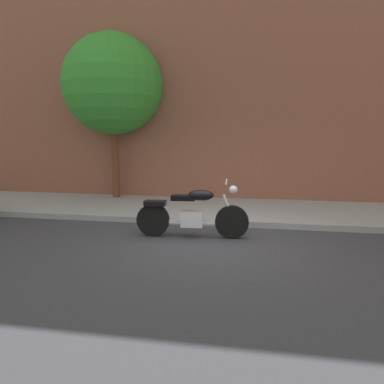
{
  "coord_description": "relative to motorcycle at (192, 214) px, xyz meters",
  "views": [
    {
      "loc": [
        0.89,
        -6.83,
        2.09
      ],
      "look_at": [
        -0.39,
        0.3,
        0.94
      ],
      "focal_mm": 34.23,
      "sensor_mm": 36.0,
      "label": 1
    }
  ],
  "objects": [
    {
      "name": "motorcycle",
      "position": [
        0.0,
        0.0,
        0.0
      ],
      "size": [
        2.29,
        0.7,
        1.17
      ],
      "color": "black",
      "rests_on": "ground"
    },
    {
      "name": "sidewalk",
      "position": [
        0.4,
        2.45,
        -0.41
      ],
      "size": [
        21.81,
        3.0,
        0.14
      ],
      "primitive_type": "cube",
      "color": "gray",
      "rests_on": "ground"
    },
    {
      "name": "building_facade",
      "position": [
        0.4,
        4.2,
        4.23
      ],
      "size": [
        21.81,
        0.5,
        9.43
      ],
      "primitive_type": "cube",
      "color": "brown",
      "rests_on": "ground"
    },
    {
      "name": "ground_plane",
      "position": [
        0.4,
        -0.31,
        -0.48
      ],
      "size": [
        60.0,
        60.0,
        0.0
      ],
      "primitive_type": "plane",
      "color": "#38383D"
    },
    {
      "name": "street_tree",
      "position": [
        -3.03,
        3.52,
        3.04
      ],
      "size": [
        2.97,
        2.97,
        5.02
      ],
      "color": "brown",
      "rests_on": "ground"
    }
  ]
}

